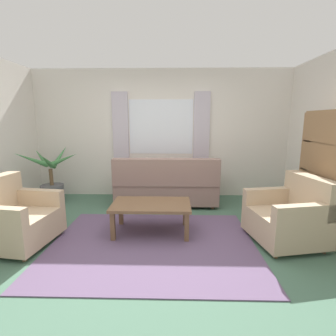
{
  "coord_description": "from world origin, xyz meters",
  "views": [
    {
      "loc": [
        0.27,
        -2.99,
        1.59
      ],
      "look_at": [
        0.18,
        0.7,
        0.88
      ],
      "focal_mm": 26.71,
      "sensor_mm": 36.0,
      "label": 1
    }
  ],
  "objects_px": {
    "armchair_left": "(14,218)",
    "potted_plant": "(51,183)",
    "coffee_table": "(151,207)",
    "couch": "(166,186)",
    "armchair_right": "(290,216)",
    "bookshelf": "(325,179)"
  },
  "relations": [
    {
      "from": "armchair_right",
      "to": "bookshelf",
      "type": "height_order",
      "value": "bookshelf"
    },
    {
      "from": "couch",
      "to": "coffee_table",
      "type": "height_order",
      "value": "couch"
    },
    {
      "from": "coffee_table",
      "to": "bookshelf",
      "type": "xyz_separation_m",
      "value": [
        2.39,
        0.03,
        0.41
      ]
    },
    {
      "from": "coffee_table",
      "to": "potted_plant",
      "type": "distance_m",
      "value": 2.45
    },
    {
      "from": "couch",
      "to": "bookshelf",
      "type": "relative_size",
      "value": 1.1
    },
    {
      "from": "armchair_left",
      "to": "potted_plant",
      "type": "xyz_separation_m",
      "value": [
        -0.34,
        1.69,
        0.04
      ]
    },
    {
      "from": "coffee_table",
      "to": "potted_plant",
      "type": "height_order",
      "value": "potted_plant"
    },
    {
      "from": "bookshelf",
      "to": "armchair_right",
      "type": "bearing_deg",
      "value": 114.94
    },
    {
      "from": "coffee_table",
      "to": "potted_plant",
      "type": "xyz_separation_m",
      "value": [
        -2.07,
        1.31,
        0.01
      ]
    },
    {
      "from": "bookshelf",
      "to": "coffee_table",
      "type": "bearing_deg",
      "value": 90.81
    },
    {
      "from": "couch",
      "to": "armchair_left",
      "type": "bearing_deg",
      "value": 40.44
    },
    {
      "from": "coffee_table",
      "to": "bookshelf",
      "type": "bearing_deg",
      "value": 0.81
    },
    {
      "from": "couch",
      "to": "bookshelf",
      "type": "distance_m",
      "value": 2.56
    },
    {
      "from": "bookshelf",
      "to": "potted_plant",
      "type": "bearing_deg",
      "value": 74.06
    },
    {
      "from": "armchair_right",
      "to": "coffee_table",
      "type": "bearing_deg",
      "value": -107.75
    },
    {
      "from": "potted_plant",
      "to": "coffee_table",
      "type": "bearing_deg",
      "value": -32.32
    },
    {
      "from": "couch",
      "to": "bookshelf",
      "type": "bearing_deg",
      "value": 151.48
    },
    {
      "from": "couch",
      "to": "armchair_right",
      "type": "bearing_deg",
      "value": 138.54
    },
    {
      "from": "coffee_table",
      "to": "armchair_left",
      "type": "bearing_deg",
      "value": -167.42
    },
    {
      "from": "armchair_right",
      "to": "coffee_table",
      "type": "distance_m",
      "value": 1.85
    },
    {
      "from": "armchair_left",
      "to": "bookshelf",
      "type": "relative_size",
      "value": 0.55
    },
    {
      "from": "armchair_left",
      "to": "armchair_right",
      "type": "distance_m",
      "value": 3.57
    }
  ]
}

